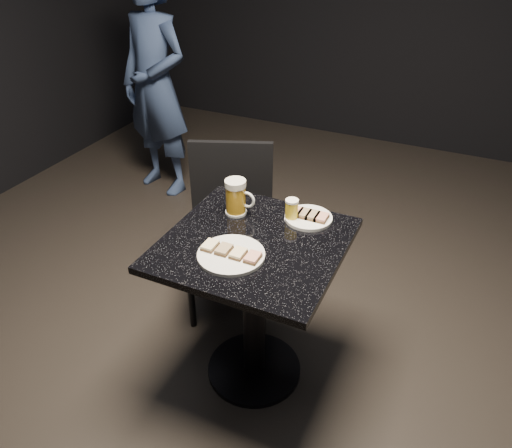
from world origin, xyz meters
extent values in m
plane|color=black|center=(0.00, 0.00, 0.00)|extent=(6.00, 6.00, 0.00)
cylinder|color=silver|center=(-0.04, -0.13, 0.76)|extent=(0.26, 0.26, 0.01)
cylinder|color=white|center=(0.14, 0.25, 0.76)|extent=(0.20, 0.20, 0.01)
imported|color=navy|center=(-1.42, 1.39, 0.80)|extent=(0.65, 0.49, 1.60)
cylinder|color=black|center=(0.00, 0.00, 0.01)|extent=(0.44, 0.44, 0.03)
cylinder|color=black|center=(0.00, 0.00, 0.37)|extent=(0.10, 0.10, 0.69)
cube|color=black|center=(0.00, 0.00, 0.73)|extent=(0.70, 0.70, 0.03)
cylinder|color=silver|center=(-0.16, 0.16, 0.76)|extent=(0.09, 0.09, 0.01)
cylinder|color=#BC851E|center=(-0.16, 0.16, 0.82)|extent=(0.08, 0.08, 0.12)
cylinder|color=silver|center=(-0.16, 0.16, 0.89)|extent=(0.09, 0.09, 0.03)
torus|color=white|center=(-0.11, 0.17, 0.82)|extent=(0.08, 0.01, 0.08)
cylinder|color=silver|center=(0.08, 0.21, 0.75)|extent=(0.06, 0.06, 0.01)
cylinder|color=yellow|center=(0.08, 0.21, 0.80)|extent=(0.05, 0.05, 0.08)
cylinder|color=white|center=(0.08, 0.21, 0.84)|extent=(0.06, 0.06, 0.01)
cube|color=black|center=(-0.32, 0.38, 0.45)|extent=(0.56, 0.56, 0.04)
cylinder|color=black|center=(-0.42, 0.14, 0.21)|extent=(0.03, 0.03, 0.43)
cylinder|color=black|center=(-0.08, 0.28, 0.21)|extent=(0.03, 0.03, 0.43)
cylinder|color=black|center=(-0.56, 0.48, 0.21)|extent=(0.03, 0.03, 0.43)
cylinder|color=black|center=(-0.22, 0.61, 0.21)|extent=(0.03, 0.03, 0.43)
cube|color=black|center=(-0.39, 0.56, 0.67)|extent=(0.41, 0.19, 0.43)
cube|color=#4C3521|center=(-0.13, -0.13, 0.77)|extent=(0.05, 0.07, 0.01)
cube|color=beige|center=(-0.13, -0.13, 0.78)|extent=(0.05, 0.07, 0.01)
cube|color=#4C3521|center=(-0.07, -0.13, 0.77)|extent=(0.05, 0.07, 0.01)
cube|color=#8C7251|center=(-0.07, -0.13, 0.78)|extent=(0.05, 0.07, 0.01)
cube|color=#4C3521|center=(-0.01, -0.13, 0.77)|extent=(0.05, 0.07, 0.01)
cube|color=beige|center=(-0.01, -0.13, 0.78)|extent=(0.05, 0.07, 0.01)
cube|color=#4C3521|center=(0.06, -0.13, 0.77)|extent=(0.05, 0.07, 0.01)
cube|color=tan|center=(0.06, -0.13, 0.78)|extent=(0.05, 0.07, 0.01)
cube|color=#4C3521|center=(0.08, 0.25, 0.77)|extent=(0.05, 0.07, 0.01)
cube|color=tan|center=(0.08, 0.25, 0.78)|extent=(0.05, 0.07, 0.01)
cube|color=#4C3521|center=(0.12, 0.25, 0.77)|extent=(0.05, 0.07, 0.01)
cube|color=#8C7251|center=(0.12, 0.25, 0.78)|extent=(0.05, 0.07, 0.01)
cube|color=#4C3521|center=(0.16, 0.25, 0.77)|extent=(0.05, 0.07, 0.01)
cube|color=#8C7251|center=(0.16, 0.25, 0.78)|extent=(0.05, 0.07, 0.01)
cube|color=#4C3521|center=(0.20, 0.25, 0.77)|extent=(0.05, 0.07, 0.01)
cube|color=tan|center=(0.20, 0.25, 0.78)|extent=(0.05, 0.07, 0.01)
camera|label=1|loc=(0.70, -1.47, 1.88)|focal=35.00mm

